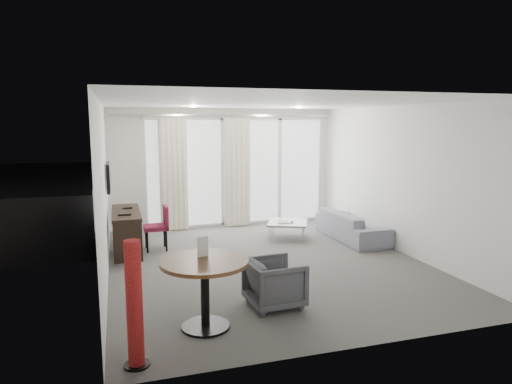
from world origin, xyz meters
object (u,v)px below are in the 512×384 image
object	(u,v)px
desk_chair	(156,228)
tub_armchair	(275,283)
red_lamp	(134,304)
desk	(127,231)
rattan_chair_b	(294,193)
rattan_chair_a	(239,200)
coffee_table	(287,230)
round_table	(205,294)
sofa	(352,225)

from	to	relation	value
desk_chair	tub_armchair	bearing A→B (deg)	-68.92
red_lamp	tub_armchair	bearing A→B (deg)	29.04
desk	tub_armchair	world-z (taller)	desk
tub_armchair	rattan_chair_b	bearing A→B (deg)	-28.41
desk_chair	rattan_chair_b	world-z (taller)	desk_chair
tub_armchair	red_lamp	bearing A→B (deg)	114.49
desk	tub_armchair	distance (m)	3.58
desk	desk_chair	bearing A→B (deg)	-7.79
red_lamp	tub_armchair	distance (m)	2.01
tub_armchair	rattan_chair_a	world-z (taller)	rattan_chair_a
red_lamp	tub_armchair	xyz separation A→B (m)	(1.74, 0.97, -0.31)
coffee_table	rattan_chair_a	xyz separation A→B (m)	(-0.29, 2.64, 0.19)
red_lamp	round_table	bearing A→B (deg)	38.18
desk_chair	tub_armchair	xyz separation A→B (m)	(1.21, -3.07, -0.10)
desk_chair	rattan_chair_b	size ratio (longest dim) A/B	1.09
desk	desk_chair	world-z (taller)	desk_chair
desk_chair	coffee_table	xyz separation A→B (m)	(2.58, 0.05, -0.24)
sofa	coffee_table	bearing A→B (deg)	71.37
red_lamp	tub_armchair	size ratio (longest dim) A/B	1.85
coffee_table	sofa	xyz separation A→B (m)	(1.21, -0.41, 0.10)
tub_armchair	coffee_table	bearing A→B (deg)	-28.28
tub_armchair	coffee_table	distance (m)	3.42
red_lamp	desk_chair	bearing A→B (deg)	82.51
round_table	red_lamp	world-z (taller)	red_lamp
desk	tub_armchair	bearing A→B (deg)	-61.39
sofa	rattan_chair_b	distance (m)	3.65
red_lamp	sofa	bearing A→B (deg)	40.46
desk_chair	coffee_table	size ratio (longest dim) A/B	1.08
desk	rattan_chair_a	distance (m)	3.84
desk_chair	round_table	xyz separation A→B (m)	(0.25, -3.42, -0.01)
tub_armchair	sofa	distance (m)	3.75
desk_chair	rattan_chair_b	xyz separation A→B (m)	(4.02, 3.29, -0.03)
round_table	sofa	distance (m)	4.68
rattan_chair_a	round_table	bearing A→B (deg)	-94.03
desk	round_table	distance (m)	3.57
rattan_chair_a	coffee_table	bearing A→B (deg)	-69.33
desk	rattan_chair_a	size ratio (longest dim) A/B	2.15
round_table	red_lamp	bearing A→B (deg)	-141.82
round_table	rattan_chair_b	distance (m)	7.69
desk_chair	round_table	distance (m)	3.43
round_table	red_lamp	size ratio (longest dim) A/B	0.80
tub_armchair	sofa	world-z (taller)	tub_armchair
sofa	round_table	bearing A→B (deg)	130.95
desk	tub_armchair	size ratio (longest dim) A/B	2.33
round_table	coffee_table	world-z (taller)	round_table
rattan_chair_a	desk_chair	bearing A→B (deg)	-115.98
red_lamp	rattan_chair_b	distance (m)	8.63
sofa	rattan_chair_a	xyz separation A→B (m)	(-1.50, 3.05, 0.09)
tub_armchair	rattan_chair_b	size ratio (longest dim) A/B	0.89
desk	rattan_chair_b	xyz separation A→B (m)	(4.53, 3.22, 0.01)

